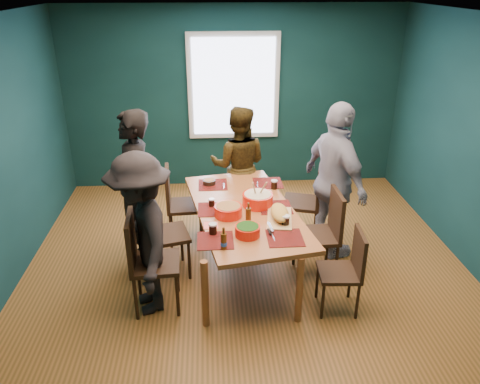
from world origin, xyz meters
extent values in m
cube|color=#9A5F2C|center=(0.00, 0.00, -0.01)|extent=(5.00, 5.00, 0.01)
cube|color=white|center=(0.00, 0.00, 2.70)|extent=(5.00, 5.00, 0.01)
cube|color=#103637|center=(0.00, 2.50, 1.35)|extent=(5.00, 0.01, 2.70)
cube|color=#103637|center=(0.00, -2.50, 1.35)|extent=(5.00, 0.01, 2.70)
cube|color=silver|center=(0.00, 2.47, 1.55)|extent=(1.35, 0.06, 1.55)
cube|color=#9F5D2F|center=(-0.03, 0.04, 0.74)|extent=(1.34, 2.15, 0.05)
cylinder|color=#9F5D2F|center=(-0.47, -0.88, 0.36)|extent=(0.07, 0.07, 0.71)
cylinder|color=#9F5D2F|center=(0.41, -0.88, 0.36)|extent=(0.07, 0.07, 0.71)
cylinder|color=#9F5D2F|center=(-0.47, 0.96, 0.36)|extent=(0.07, 0.07, 0.71)
cylinder|color=#9F5D2F|center=(0.41, 0.96, 0.36)|extent=(0.07, 0.07, 0.71)
cube|color=black|center=(-0.70, 0.75, 0.46)|extent=(0.46, 0.46, 0.04)
cube|color=black|center=(-0.90, 0.74, 0.72)|extent=(0.06, 0.44, 0.48)
cylinder|color=black|center=(-0.88, 0.55, 0.22)|extent=(0.03, 0.03, 0.44)
cylinder|color=black|center=(-0.51, 0.57, 0.22)|extent=(0.03, 0.03, 0.44)
cylinder|color=black|center=(-0.90, 0.93, 0.22)|extent=(0.03, 0.03, 0.44)
cylinder|color=black|center=(-0.53, 0.95, 0.22)|extent=(0.03, 0.03, 0.44)
cube|color=black|center=(-0.87, 0.02, 0.48)|extent=(0.55, 0.55, 0.04)
cube|color=black|center=(-1.07, -0.03, 0.75)|extent=(0.15, 0.45, 0.49)
cylinder|color=black|center=(-1.01, -0.22, 0.23)|extent=(0.03, 0.03, 0.46)
cylinder|color=black|center=(-0.64, -0.12, 0.23)|extent=(0.03, 0.03, 0.46)
cylinder|color=black|center=(-1.11, 0.16, 0.23)|extent=(0.03, 0.03, 0.46)
cylinder|color=black|center=(-0.73, 0.25, 0.23)|extent=(0.03, 0.03, 0.46)
cube|color=black|center=(-0.94, -0.55, 0.49)|extent=(0.48, 0.48, 0.04)
cube|color=black|center=(-1.15, -0.56, 0.77)|extent=(0.07, 0.46, 0.50)
cylinder|color=black|center=(-1.13, -0.76, 0.24)|extent=(0.04, 0.04, 0.47)
cylinder|color=black|center=(-0.74, -0.73, 0.24)|extent=(0.04, 0.04, 0.47)
cylinder|color=black|center=(-1.15, -0.36, 0.24)|extent=(0.04, 0.04, 0.47)
cylinder|color=black|center=(-0.76, -0.34, 0.24)|extent=(0.04, 0.04, 0.47)
cube|color=black|center=(0.73, 0.69, 0.49)|extent=(0.57, 0.57, 0.04)
cube|color=black|center=(0.93, 0.63, 0.76)|extent=(0.18, 0.45, 0.50)
cylinder|color=black|center=(0.49, 0.56, 0.23)|extent=(0.03, 0.03, 0.46)
cylinder|color=black|center=(0.86, 0.45, 0.23)|extent=(0.03, 0.03, 0.46)
cylinder|color=black|center=(0.61, 0.94, 0.23)|extent=(0.03, 0.03, 0.46)
cylinder|color=black|center=(0.98, 0.82, 0.23)|extent=(0.03, 0.03, 0.46)
cube|color=black|center=(0.74, -0.11, 0.48)|extent=(0.45, 0.45, 0.04)
cube|color=black|center=(0.94, -0.11, 0.74)|extent=(0.05, 0.45, 0.49)
cylinder|color=black|center=(0.55, -0.31, 0.23)|extent=(0.03, 0.03, 0.46)
cylinder|color=black|center=(0.93, -0.30, 0.23)|extent=(0.03, 0.03, 0.46)
cylinder|color=black|center=(0.54, 0.08, 0.23)|extent=(0.03, 0.03, 0.46)
cylinder|color=black|center=(0.93, 0.08, 0.23)|extent=(0.03, 0.03, 0.46)
cube|color=black|center=(0.83, -0.72, 0.42)|extent=(0.41, 0.41, 0.04)
cube|color=black|center=(1.00, -0.73, 0.65)|extent=(0.06, 0.39, 0.43)
cylinder|color=black|center=(0.65, -0.88, 0.20)|extent=(0.03, 0.03, 0.40)
cylinder|color=black|center=(0.98, -0.90, 0.20)|extent=(0.03, 0.03, 0.40)
cylinder|color=black|center=(0.67, -0.54, 0.20)|extent=(0.03, 0.03, 0.40)
cylinder|color=black|center=(1.00, -0.56, 0.20)|extent=(0.03, 0.03, 0.40)
imported|color=black|center=(-1.21, 0.28, 0.90)|extent=(0.52, 0.71, 1.80)
imported|color=black|center=(-0.01, 1.25, 0.78)|extent=(0.85, 0.71, 1.57)
imported|color=white|center=(1.01, 0.31, 0.92)|extent=(0.79, 1.16, 1.83)
imported|color=black|center=(-1.04, -0.56, 0.81)|extent=(0.86, 1.18, 1.63)
cylinder|color=red|center=(-0.21, -0.12, 0.82)|extent=(0.29, 0.29, 0.11)
cylinder|color=#5A8B32|center=(-0.21, -0.12, 0.87)|extent=(0.25, 0.25, 0.02)
cylinder|color=red|center=(0.12, 0.11, 0.83)|extent=(0.33, 0.33, 0.13)
cylinder|color=beige|center=(0.12, 0.11, 0.89)|extent=(0.29, 0.29, 0.02)
cylinder|color=tan|center=(0.16, 0.11, 0.94)|extent=(0.10, 0.18, 0.26)
cylinder|color=tan|center=(0.09, 0.11, 0.94)|extent=(0.08, 0.19, 0.26)
cylinder|color=red|center=(-0.05, -0.54, 0.81)|extent=(0.24, 0.24, 0.10)
cylinder|color=#194511|center=(-0.05, -0.54, 0.86)|extent=(0.21, 0.21, 0.02)
cube|color=tan|center=(0.31, -0.23, 0.77)|extent=(0.32, 0.52, 0.02)
ellipsoid|color=#BC9643|center=(0.31, -0.23, 0.84)|extent=(0.23, 0.41, 0.12)
cube|color=#BBBBC2|center=(0.19, -0.43, 0.79)|extent=(0.05, 0.20, 0.00)
cylinder|color=black|center=(0.17, -0.54, 0.79)|extent=(0.03, 0.11, 0.02)
sphere|color=#145A18|center=(0.31, -0.34, 0.85)|extent=(0.04, 0.04, 0.04)
sphere|color=#145A18|center=(0.31, -0.23, 0.85)|extent=(0.04, 0.04, 0.04)
sphere|color=#145A18|center=(0.31, -0.12, 0.85)|extent=(0.04, 0.04, 0.04)
cylinder|color=black|center=(-0.40, 0.71, 0.79)|extent=(0.15, 0.15, 0.06)
cylinder|color=#5A8B32|center=(-0.40, 0.71, 0.82)|extent=(0.12, 0.12, 0.02)
cylinder|color=#45270C|center=(-0.28, -0.76, 0.84)|extent=(0.06, 0.06, 0.16)
cylinder|color=#45270C|center=(-0.28, -0.76, 0.95)|extent=(0.02, 0.02, 0.06)
cylinder|color=blue|center=(-0.28, -0.76, 0.81)|extent=(0.06, 0.06, 0.04)
cylinder|color=#45270C|center=(-0.02, -0.27, 0.84)|extent=(0.06, 0.06, 0.16)
cylinder|color=#45270C|center=(-0.02, -0.27, 0.95)|extent=(0.02, 0.02, 0.06)
cylinder|color=black|center=(-0.38, -0.49, 0.82)|extent=(0.08, 0.08, 0.11)
cylinder|color=silver|center=(-0.38, -0.49, 0.87)|extent=(0.08, 0.08, 0.02)
cylinder|color=black|center=(0.35, -0.37, 0.82)|extent=(0.08, 0.08, 0.11)
cylinder|color=silver|center=(0.35, -0.37, 0.87)|extent=(0.08, 0.08, 0.02)
cylinder|color=black|center=(0.36, 0.53, 0.81)|extent=(0.07, 0.07, 0.10)
cylinder|color=silver|center=(0.36, 0.53, 0.86)|extent=(0.08, 0.08, 0.02)
cylinder|color=black|center=(-0.38, 0.12, 0.81)|extent=(0.06, 0.06, 0.09)
cylinder|color=silver|center=(-0.38, 0.12, 0.85)|extent=(0.07, 0.07, 0.01)
cube|color=#FF6B6B|center=(0.34, 0.05, 0.76)|extent=(0.17, 0.17, 0.00)
cube|color=#FF6B6B|center=(-0.39, -0.32, 0.76)|extent=(0.15, 0.15, 0.00)
cube|color=#FF6B6B|center=(0.34, -0.63, 0.76)|extent=(0.17, 0.17, 0.00)
camera|label=1|loc=(-0.39, -4.42, 3.02)|focal=35.00mm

